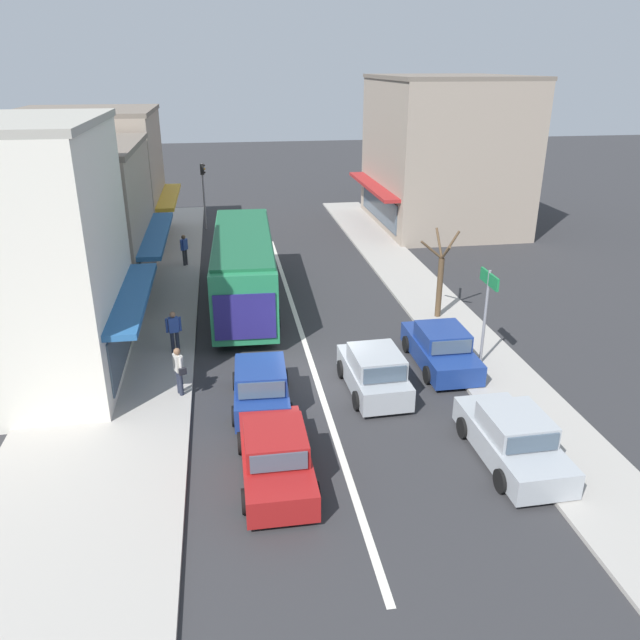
% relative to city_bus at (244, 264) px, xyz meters
% --- Properties ---
extents(ground_plane, '(140.00, 140.00, 0.00)m').
position_rel_city_bus_xyz_m(ground_plane, '(2.07, -7.55, -1.88)').
color(ground_plane, '#2D2D30').
extents(lane_centre_line, '(0.20, 28.00, 0.01)m').
position_rel_city_bus_xyz_m(lane_centre_line, '(2.07, -3.55, -1.88)').
color(lane_centre_line, silver).
rests_on(lane_centre_line, ground).
extents(sidewalk_left, '(5.20, 44.00, 0.14)m').
position_rel_city_bus_xyz_m(sidewalk_left, '(-4.73, -1.55, -1.81)').
color(sidewalk_left, '#A39E96').
rests_on(sidewalk_left, ground).
extents(kerb_right, '(2.80, 44.00, 0.12)m').
position_rel_city_bus_xyz_m(kerb_right, '(8.27, -1.55, -1.82)').
color(kerb_right, '#A39E96').
rests_on(kerb_right, ground).
extents(shopfront_mid_block, '(8.60, 8.90, 6.84)m').
position_rel_city_bus_xyz_m(shopfront_mid_block, '(-8.10, 2.70, 1.53)').
color(shopfront_mid_block, gray).
rests_on(shopfront_mid_block, ground).
extents(shopfront_far_end, '(8.60, 8.22, 7.71)m').
position_rel_city_bus_xyz_m(shopfront_far_end, '(-8.11, 11.58, 1.97)').
color(shopfront_far_end, gray).
rests_on(shopfront_far_end, ground).
extents(building_right_far, '(9.39, 10.89, 9.39)m').
position_rel_city_bus_xyz_m(building_right_far, '(13.56, 13.06, 2.81)').
color(building_right_far, gray).
rests_on(building_right_far, ground).
extents(city_bus, '(3.04, 10.94, 3.23)m').
position_rel_city_bus_xyz_m(city_bus, '(0.00, 0.00, 0.00)').
color(city_bus, '#237A4C').
rests_on(city_bus, ground).
extents(hatchback_queue_gap_filler, '(1.94, 3.76, 1.54)m').
position_rel_city_bus_xyz_m(hatchback_queue_gap_filler, '(0.08, -9.18, -1.17)').
color(hatchback_queue_gap_filler, navy).
rests_on(hatchback_queue_gap_filler, ground).
extents(hatchback_behind_bus_near, '(1.92, 3.76, 1.54)m').
position_rel_city_bus_xyz_m(hatchback_behind_bus_near, '(3.81, -8.79, -1.17)').
color(hatchback_behind_bus_near, '#9EA3A8').
rests_on(hatchback_behind_bus_near, ground).
extents(sedan_adjacent_lane_trail, '(1.90, 4.20, 1.47)m').
position_rel_city_bus_xyz_m(sedan_adjacent_lane_trail, '(0.20, -12.93, -1.22)').
color(sedan_adjacent_lane_trail, maroon).
rests_on(sedan_adjacent_lane_trail, ground).
extents(parked_sedan_kerb_front, '(1.95, 4.23, 1.47)m').
position_rel_city_bus_xyz_m(parked_sedan_kerb_front, '(6.61, -13.13, -1.22)').
color(parked_sedan_kerb_front, '#9EA3A8').
rests_on(parked_sedan_kerb_front, ground).
extents(parked_sedan_kerb_second, '(1.90, 4.20, 1.47)m').
position_rel_city_bus_xyz_m(parked_sedan_kerb_second, '(6.62, -7.28, -1.22)').
color(parked_sedan_kerb_second, navy).
rests_on(parked_sedan_kerb_second, ground).
extents(traffic_light_downstreet, '(0.33, 0.24, 4.20)m').
position_rel_city_bus_xyz_m(traffic_light_downstreet, '(-1.89, 14.28, 0.97)').
color(traffic_light_downstreet, gray).
rests_on(traffic_light_downstreet, ground).
extents(directional_road_sign, '(0.10, 1.40, 3.60)m').
position_rel_city_bus_xyz_m(directional_road_sign, '(8.03, -7.58, 0.80)').
color(directional_road_sign, gray).
rests_on(directional_road_sign, ground).
extents(street_tree_right, '(1.65, 1.75, 3.81)m').
position_rel_city_bus_xyz_m(street_tree_right, '(7.99, -3.01, -0.11)').
color(street_tree_right, brown).
rests_on(street_tree_right, ground).
extents(pedestrian_with_handbag_near, '(0.45, 0.63, 1.63)m').
position_rel_city_bus_xyz_m(pedestrian_with_handbag_near, '(-2.46, -8.23, -0.81)').
color(pedestrian_with_handbag_near, '#232838').
rests_on(pedestrian_with_handbag_near, sidewalk_left).
extents(pedestrian_browsing_midblock, '(0.56, 0.28, 1.63)m').
position_rel_city_bus_xyz_m(pedestrian_browsing_midblock, '(-2.80, -5.02, -0.81)').
color(pedestrian_browsing_midblock, '#232838').
rests_on(pedestrian_browsing_midblock, sidewalk_left).
extents(pedestrian_far_walker, '(0.39, 0.49, 1.63)m').
position_rel_city_bus_xyz_m(pedestrian_far_walker, '(-2.88, 5.96, -0.81)').
color(pedestrian_far_walker, '#333338').
rests_on(pedestrian_far_walker, sidewalk_left).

